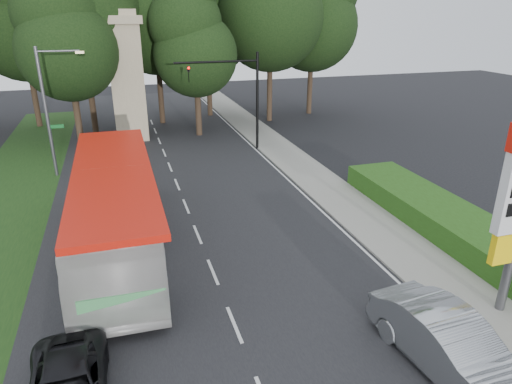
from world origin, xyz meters
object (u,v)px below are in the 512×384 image
object	(u,v)px
traffic_signal_mast	(240,88)
streetlight_signs	(49,107)
transit_bus	(117,210)
monument	(127,76)
sedan_silver	(449,344)

from	to	relation	value
traffic_signal_mast	streetlight_signs	bearing A→B (deg)	-171.08
traffic_signal_mast	transit_bus	size ratio (longest dim) A/B	0.53
monument	transit_bus	size ratio (longest dim) A/B	0.75
sedan_silver	monument	bearing A→B (deg)	97.98
streetlight_signs	transit_bus	bearing A→B (deg)	-72.85
transit_bus	streetlight_signs	bearing A→B (deg)	108.57
traffic_signal_mast	monument	world-z (taller)	monument
transit_bus	sedan_silver	xyz separation A→B (m)	(9.00, -10.50, -0.98)
traffic_signal_mast	streetlight_signs	xyz separation A→B (m)	(-12.67, -1.99, -0.23)
traffic_signal_mast	monument	bearing A→B (deg)	142.00
traffic_signal_mast	sedan_silver	bearing A→B (deg)	-90.44
transit_bus	monument	bearing A→B (deg)	86.97
monument	sedan_silver	xyz separation A→B (m)	(7.50, -29.79, -4.21)
streetlight_signs	transit_bus	xyz separation A→B (m)	(3.49, -11.30, -2.56)
streetlight_signs	traffic_signal_mast	bearing A→B (deg)	8.92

